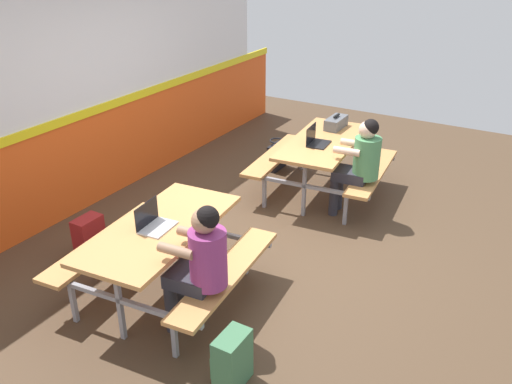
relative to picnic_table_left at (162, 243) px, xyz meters
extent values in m
cube|color=#4C3826|center=(1.34, -0.29, -0.58)|extent=(10.00, 10.00, 0.02)
cube|color=#E55119|center=(1.34, 2.03, -0.02)|extent=(8.00, 0.12, 1.10)
cube|color=yellow|center=(1.34, 1.97, 0.58)|extent=(8.00, 0.03, 0.10)
cube|color=silver|center=(1.34, 2.03, 1.33)|extent=(6.72, 0.12, 1.40)
cube|color=tan|center=(0.00, 0.00, 0.15)|extent=(1.69, 0.90, 0.04)
cube|color=tan|center=(0.06, -0.63, -0.14)|extent=(1.57, 0.43, 0.04)
cube|color=tan|center=(-0.06, 0.63, -0.14)|extent=(1.57, 0.43, 0.04)
cube|color=gray|center=(-0.63, -0.06, -0.22)|extent=(0.04, 0.04, 0.70)
cube|color=gray|center=(-0.63, -0.06, -0.18)|extent=(0.19, 1.55, 0.04)
cube|color=gray|center=(-0.58, -0.57, -0.37)|extent=(0.04, 0.04, 0.41)
cube|color=gray|center=(-0.68, 0.45, -0.37)|extent=(0.04, 0.04, 0.41)
cube|color=gray|center=(0.63, 0.06, -0.22)|extent=(0.04, 0.04, 0.70)
cube|color=gray|center=(0.63, 0.06, -0.18)|extent=(0.19, 1.55, 0.04)
cube|color=gray|center=(0.68, -0.45, -0.37)|extent=(0.04, 0.04, 0.41)
cube|color=gray|center=(0.58, 0.57, -0.37)|extent=(0.04, 0.04, 0.41)
cube|color=tan|center=(2.69, -0.35, 0.15)|extent=(1.69, 0.90, 0.04)
cube|color=tan|center=(2.75, -0.98, -0.14)|extent=(1.57, 0.43, 0.04)
cube|color=tan|center=(2.63, 0.29, -0.14)|extent=(1.57, 0.43, 0.04)
cube|color=gray|center=(2.05, -0.41, -0.22)|extent=(0.04, 0.04, 0.70)
cube|color=gray|center=(2.05, -0.41, -0.18)|extent=(0.19, 1.55, 0.04)
cube|color=gray|center=(2.10, -0.91, -0.37)|extent=(0.04, 0.04, 0.41)
cube|color=gray|center=(2.01, 0.10, -0.37)|extent=(0.04, 0.04, 0.41)
cube|color=gray|center=(3.32, -0.29, -0.22)|extent=(0.04, 0.04, 0.70)
cube|color=gray|center=(3.32, -0.29, -0.18)|extent=(0.19, 1.55, 0.04)
cube|color=gray|center=(3.37, -0.79, -0.37)|extent=(0.04, 0.04, 0.41)
cube|color=gray|center=(3.27, 0.22, -0.37)|extent=(0.04, 0.04, 0.41)
cylinder|color=#2D2D38|center=(-0.34, -0.35, -0.35)|extent=(0.11, 0.11, 0.45)
cylinder|color=#2D2D38|center=(-0.16, -0.33, -0.35)|extent=(0.11, 0.11, 0.45)
cube|color=#2D2D38|center=(-0.24, -0.49, -0.06)|extent=(0.33, 0.41, 0.12)
cylinder|color=#8C3372|center=(-0.22, -0.66, 0.18)|extent=(0.30, 0.30, 0.48)
cylinder|color=#A57A5B|center=(-0.38, -0.47, 0.27)|extent=(0.11, 0.31, 0.08)
cylinder|color=#A57A5B|center=(-0.10, -0.45, 0.27)|extent=(0.11, 0.31, 0.08)
sphere|color=#A57A5B|center=(-0.22, -0.64, 0.51)|extent=(0.20, 0.20, 0.20)
sphere|color=black|center=(-0.22, -0.67, 0.54)|extent=(0.18, 0.18, 0.18)
cylinder|color=#2D2D38|center=(2.26, -0.70, -0.35)|extent=(0.11, 0.11, 0.45)
cylinder|color=#2D2D38|center=(2.44, -0.68, -0.35)|extent=(0.11, 0.11, 0.45)
cube|color=#2D2D38|center=(2.36, -0.84, -0.06)|extent=(0.33, 0.41, 0.12)
cylinder|color=#4C8C59|center=(2.38, -1.01, 0.18)|extent=(0.30, 0.30, 0.48)
cylinder|color=beige|center=(2.22, -0.83, 0.27)|extent=(0.11, 0.31, 0.08)
cylinder|color=beige|center=(2.50, -0.80, 0.27)|extent=(0.11, 0.31, 0.08)
sphere|color=beige|center=(2.38, -0.99, 0.51)|extent=(0.20, 0.20, 0.20)
sphere|color=black|center=(2.38, -1.02, 0.54)|extent=(0.18, 0.18, 0.18)
cube|color=silver|center=(-0.04, 0.00, 0.18)|extent=(0.34, 0.25, 0.01)
cube|color=black|center=(-0.05, 0.10, 0.29)|extent=(0.32, 0.04, 0.21)
cube|color=black|center=(2.52, -0.36, 0.18)|extent=(0.34, 0.25, 0.01)
cube|color=black|center=(2.51, -0.26, 0.29)|extent=(0.32, 0.04, 0.21)
cube|color=#595B60|center=(3.19, -0.30, 0.24)|extent=(0.40, 0.18, 0.14)
cube|color=black|center=(3.19, -0.30, 0.33)|extent=(0.16, 0.02, 0.02)
cube|color=#3F724C|center=(-0.58, -1.11, -0.35)|extent=(0.30, 0.18, 0.44)
cube|color=#3F724C|center=(-0.58, -1.00, -0.42)|extent=(0.21, 0.04, 0.19)
cube|color=black|center=(3.14, 0.54, -0.39)|extent=(0.34, 0.14, 0.36)
torus|color=black|center=(3.14, 0.54, -0.15)|extent=(0.21, 0.21, 0.02)
cube|color=maroon|center=(0.15, 1.11, -0.35)|extent=(0.30, 0.18, 0.44)
cube|color=maroon|center=(0.15, 1.22, -0.42)|extent=(0.21, 0.04, 0.19)
camera|label=1|loc=(-3.06, -2.76, 2.46)|focal=37.42mm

